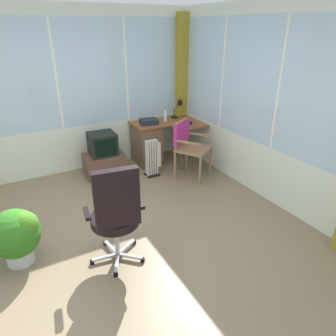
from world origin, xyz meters
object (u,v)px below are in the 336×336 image
(tv_remote, at_px, (191,123))
(office_chair, at_px, (116,212))
(desk_lamp, at_px, (179,106))
(paper_tray, at_px, (149,121))
(tv_on_stand, at_px, (104,157))
(wooden_armchair, at_px, (187,141))
(spray_bottle, at_px, (165,116))
(potted_plant, at_px, (16,234))
(desk, at_px, (150,142))
(space_heater, at_px, (153,158))

(tv_remote, xyz_separation_m, office_chair, (-2.09, -1.92, -0.11))
(desk_lamp, xyz_separation_m, paper_tray, (-0.67, -0.09, -0.18))
(tv_remote, distance_m, tv_on_stand, 1.61)
(office_chair, relative_size, tv_on_stand, 1.55)
(wooden_armchair, bearing_deg, desk_lamp, 67.04)
(spray_bottle, xyz_separation_m, wooden_armchair, (-0.02, -0.76, -0.23))
(spray_bottle, relative_size, potted_plant, 0.35)
(tv_remote, distance_m, paper_tray, 0.74)
(office_chair, bearing_deg, potted_plant, 150.22)
(paper_tray, relative_size, wooden_armchair, 0.32)
(desk, relative_size, wooden_armchair, 1.24)
(tv_remote, bearing_deg, desk_lamp, 117.16)
(tv_on_stand, distance_m, potted_plant, 2.19)
(desk, height_order, potted_plant, desk)
(office_chair, relative_size, potted_plant, 1.84)
(desk_lamp, bearing_deg, spray_bottle, -165.68)
(space_heater, bearing_deg, wooden_armchair, -27.09)
(desk_lamp, relative_size, potted_plant, 0.57)
(desk_lamp, distance_m, tv_on_stand, 1.69)
(tv_remote, distance_m, wooden_armchair, 0.57)
(potted_plant, bearing_deg, spray_bottle, 33.02)
(tv_remote, relative_size, spray_bottle, 0.69)
(tv_on_stand, bearing_deg, desk_lamp, 6.87)
(desk, relative_size, space_heater, 1.86)
(space_heater, distance_m, potted_plant, 2.48)
(wooden_armchair, distance_m, space_heater, 0.62)
(desk_lamp, distance_m, paper_tray, 0.70)
(desk_lamp, relative_size, spray_bottle, 1.61)
(desk, bearing_deg, desk_lamp, 6.32)
(desk_lamp, distance_m, spray_bottle, 0.37)
(desk_lamp, height_order, office_chair, office_chair)
(desk_lamp, height_order, space_heater, desk_lamp)
(desk, xyz_separation_m, spray_bottle, (0.31, -0.01, 0.44))
(spray_bottle, bearing_deg, potted_plant, -146.98)
(spray_bottle, relative_size, wooden_armchair, 0.23)
(spray_bottle, distance_m, tv_on_stand, 1.32)
(tv_on_stand, xyz_separation_m, space_heater, (0.71, -0.41, -0.00))
(paper_tray, bearing_deg, office_chair, -122.51)
(potted_plant, bearing_deg, desk_lamp, 31.17)
(wooden_armchair, xyz_separation_m, office_chair, (-1.75, -1.49, 0.03))
(desk, height_order, tv_on_stand, same)
(tv_on_stand, xyz_separation_m, potted_plant, (-1.45, -1.63, 0.03))
(spray_bottle, distance_m, potted_plant, 3.22)
(potted_plant, bearing_deg, desk, 36.61)
(tv_remote, bearing_deg, space_heater, -138.42)
(spray_bottle, height_order, potted_plant, spray_bottle)
(tv_remote, bearing_deg, office_chair, -108.17)
(desk_lamp, height_order, wooden_armchair, desk_lamp)
(desk, bearing_deg, wooden_armchair, -69.00)
(tv_remote, xyz_separation_m, tv_on_stand, (-1.54, 0.23, -0.42))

